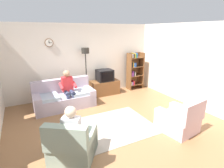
# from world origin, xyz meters

# --- Properties ---
(ground_plane) EXTENTS (12.00, 12.00, 0.00)m
(ground_plane) POSITION_xyz_m (0.00, 0.00, 0.00)
(ground_plane) COLOR #8C603D
(back_wall_assembly) EXTENTS (6.20, 0.17, 2.70)m
(back_wall_assembly) POSITION_xyz_m (-0.00, 2.66, 1.35)
(back_wall_assembly) COLOR silver
(back_wall_assembly) RESTS_ON ground_plane
(right_wall) EXTENTS (0.12, 5.80, 2.70)m
(right_wall) POSITION_xyz_m (2.86, 0.00, 1.35)
(right_wall) COLOR silver
(right_wall) RESTS_ON ground_plane
(couch) EXTENTS (1.92, 0.93, 0.90)m
(couch) POSITION_xyz_m (-1.02, 1.73, 0.31)
(couch) COLOR #A899A8
(couch) RESTS_ON ground_plane
(tv_stand) EXTENTS (1.10, 0.56, 0.56)m
(tv_stand) POSITION_xyz_m (0.70, 2.25, 0.28)
(tv_stand) COLOR brown
(tv_stand) RESTS_ON ground_plane
(tv) EXTENTS (0.60, 0.49, 0.44)m
(tv) POSITION_xyz_m (0.70, 2.23, 0.78)
(tv) COLOR black
(tv) RESTS_ON tv_stand
(bookshelf) EXTENTS (0.68, 0.36, 1.56)m
(bookshelf) POSITION_xyz_m (2.12, 2.32, 0.83)
(bookshelf) COLOR brown
(bookshelf) RESTS_ON ground_plane
(floor_lamp) EXTENTS (0.28, 0.28, 1.85)m
(floor_lamp) POSITION_xyz_m (-0.01, 2.35, 1.45)
(floor_lamp) COLOR black
(floor_lamp) RESTS_ON ground_plane
(armchair_near_window) EXTENTS (1.16, 1.18, 0.90)m
(armchair_near_window) POSITION_xyz_m (-1.43, -0.84, 0.29)
(armchair_near_window) COLOR gray
(armchair_near_window) RESTS_ON ground_plane
(armchair_near_bookshelf) EXTENTS (0.92, 0.99, 0.90)m
(armchair_near_bookshelf) POSITION_xyz_m (1.20, -1.07, 0.29)
(armchair_near_bookshelf) COLOR beige
(armchair_near_bookshelf) RESTS_ON ground_plane
(area_rug) EXTENTS (2.20, 1.70, 0.01)m
(area_rug) POSITION_xyz_m (-0.24, -0.13, 0.01)
(area_rug) COLOR #AD9E8E
(area_rug) RESTS_ON ground_plane
(person_on_couch) EXTENTS (0.52, 0.54, 1.24)m
(person_on_couch) POSITION_xyz_m (-0.88, 1.62, 0.70)
(person_on_couch) COLOR red
(person_on_couch) RESTS_ON ground_plane
(person_in_left_armchair) EXTENTS (0.61, 0.64, 1.12)m
(person_in_left_armchair) POSITION_xyz_m (-1.38, -0.76, 0.60)
(person_in_left_armchair) COLOR silver
(person_in_left_armchair) RESTS_ON ground_plane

